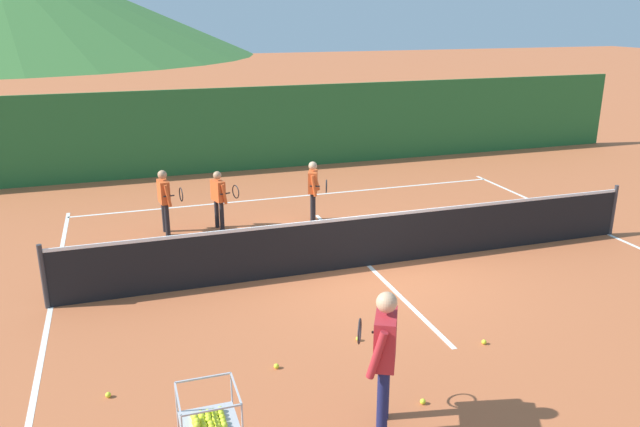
{
  "coord_description": "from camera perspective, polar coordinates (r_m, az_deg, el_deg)",
  "views": [
    {
      "loc": [
        -4.09,
        -9.65,
        4.4
      ],
      "look_at": [
        -0.98,
        -0.14,
        1.14
      ],
      "focal_mm": 34.9,
      "sensor_mm": 36.0,
      "label": 1
    }
  ],
  "objects": [
    {
      "name": "student_1",
      "position": [
        13.16,
        -9.24,
        1.73
      ],
      "size": [
        0.54,
        0.53,
        1.26
      ],
      "color": "black",
      "rests_on": "ground"
    },
    {
      "name": "instructor",
      "position": [
        6.82,
        5.9,
        -12.16
      ],
      "size": [
        0.51,
        0.82,
        1.63
      ],
      "color": "#191E4C",
      "rests_on": "ground"
    },
    {
      "name": "tennis_net",
      "position": [
        11.18,
        4.54,
        -2.43
      ],
      "size": [
        10.88,
        0.08,
        1.05
      ],
      "color": "#333338",
      "rests_on": "ground"
    },
    {
      "name": "line_service_center",
      "position": [
        11.37,
        4.48,
        -4.78
      ],
      "size": [
        0.08,
        6.18,
        0.01
      ],
      "primitive_type": "cube",
      "color": "white",
      "rests_on": "ground"
    },
    {
      "name": "line_sideline_west",
      "position": [
        10.68,
        -23.46,
        -7.88
      ],
      "size": [
        0.08,
        10.05,
        0.01
      ],
      "primitive_type": "cube",
      "color": "white",
      "rests_on": "ground"
    },
    {
      "name": "windscreen_fence",
      "position": [
        18.18,
        -4.89,
        7.81
      ],
      "size": [
        23.6,
        0.08,
        2.39
      ],
      "primitive_type": "cube",
      "color": "#286B33",
      "rests_on": "ground"
    },
    {
      "name": "ground_plane",
      "position": [
        11.37,
        4.48,
        -4.79
      ],
      "size": [
        120.0,
        120.0,
        0.0
      ],
      "primitive_type": "plane",
      "color": "#BC6038"
    },
    {
      "name": "student_0",
      "position": [
        13.08,
        -14.06,
        1.57
      ],
      "size": [
        0.47,
        0.62,
        1.35
      ],
      "color": "black",
      "rests_on": "ground"
    },
    {
      "name": "tennis_ball_0",
      "position": [
        8.9,
        3.53,
        -11.39
      ],
      "size": [
        0.07,
        0.07,
        0.07
      ],
      "primitive_type": "sphere",
      "color": "yellow",
      "rests_on": "ground"
    },
    {
      "name": "tennis_ball_1",
      "position": [
        7.73,
        9.41,
        -16.64
      ],
      "size": [
        0.07,
        0.07,
        0.07
      ],
      "primitive_type": "sphere",
      "color": "yellow",
      "rests_on": "ground"
    },
    {
      "name": "line_sideline_east",
      "position": [
        14.21,
        24.91,
        -1.74
      ],
      "size": [
        0.08,
        10.05,
        0.01
      ],
      "primitive_type": "cube",
      "color": "white",
      "rests_on": "ground"
    },
    {
      "name": "tennis_ball_4",
      "position": [
        9.09,
        14.81,
        -11.32
      ],
      "size": [
        0.07,
        0.07,
        0.07
      ],
      "primitive_type": "sphere",
      "color": "yellow",
      "rests_on": "ground"
    },
    {
      "name": "line_baseline_far",
      "position": [
        15.55,
        -2.12,
        1.59
      ],
      "size": [
        10.73,
        0.08,
        0.01
      ],
      "primitive_type": "cube",
      "color": "white",
      "rests_on": "ground"
    },
    {
      "name": "ball_cart",
      "position": [
        6.51,
        -10.21,
        -18.19
      ],
      "size": [
        0.58,
        0.58,
        0.9
      ],
      "color": "#B7B7BC",
      "rests_on": "ground"
    },
    {
      "name": "tennis_ball_2",
      "position": [
        8.29,
        -4.02,
        -13.78
      ],
      "size": [
        0.07,
        0.07,
        0.07
      ],
      "primitive_type": "sphere",
      "color": "yellow",
      "rests_on": "ground"
    },
    {
      "name": "tennis_ball_5",
      "position": [
        8.15,
        -18.84,
        -15.46
      ],
      "size": [
        0.07,
        0.07,
        0.07
      ],
      "primitive_type": "sphere",
      "color": "yellow",
      "rests_on": "ground"
    },
    {
      "name": "student_2",
      "position": [
        13.45,
        -0.61,
        2.55
      ],
      "size": [
        0.42,
        0.72,
        1.34
      ],
      "color": "black",
      "rests_on": "ground"
    }
  ]
}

